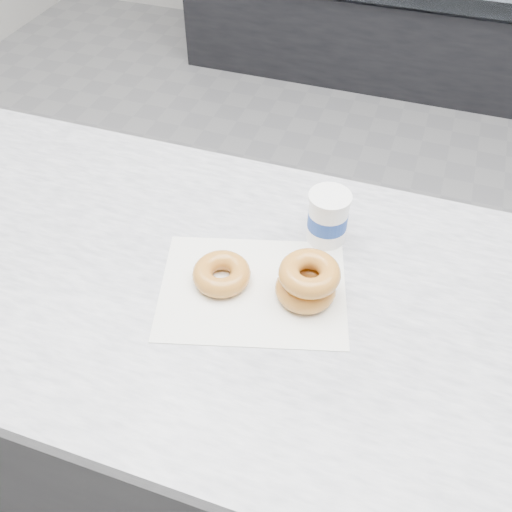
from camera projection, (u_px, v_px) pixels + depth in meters
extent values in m
plane|color=gray|center=(297.00, 331.00, 2.10)|extent=(5.00, 5.00, 0.00)
cube|color=#333335|center=(238.00, 412.00, 1.39)|extent=(3.00, 0.70, 0.86)
cube|color=silver|center=(232.00, 292.00, 1.07)|extent=(3.06, 0.76, 0.04)
cube|color=black|center=(399.00, 29.00, 3.31)|extent=(2.40, 0.70, 0.50)
cube|color=white|center=(253.00, 289.00, 1.05)|extent=(0.40, 0.34, 0.00)
torus|color=gold|center=(222.00, 274.00, 1.05)|extent=(0.11, 0.11, 0.04)
torus|color=gold|center=(305.00, 288.00, 1.02)|extent=(0.11, 0.11, 0.04)
torus|color=gold|center=(309.00, 273.00, 1.00)|extent=(0.13, 0.13, 0.04)
cylinder|color=white|center=(328.00, 218.00, 1.11)|extent=(0.10, 0.10, 0.11)
cylinder|color=white|center=(330.00, 197.00, 1.07)|extent=(0.08, 0.08, 0.01)
cylinder|color=navy|center=(328.00, 219.00, 1.11)|extent=(0.10, 0.10, 0.03)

